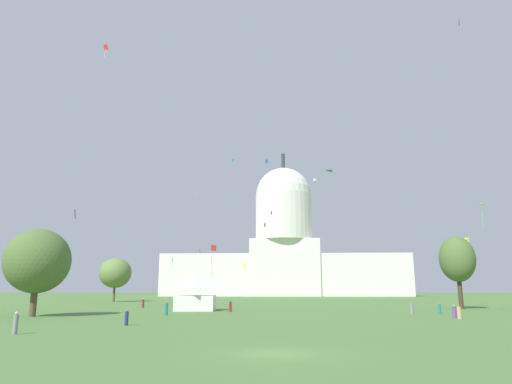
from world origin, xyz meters
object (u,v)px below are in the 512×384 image
tree_east_mid (457,259)px  kite_turquoise_low (172,261)px  kite_pink_high (195,194)px  kite_green_mid (332,173)px  kite_red_low (213,253)px  person_purple_near_tree_west (454,312)px  kite_violet_low (75,214)px  person_tan_edge_west (459,313)px  kite_white_high (315,180)px  event_tent (196,292)px  kite_cyan_high (232,160)px  person_grey_back_center (412,309)px  kite_black_high (459,22)px  kite_gold_low (466,240)px  kite_yellow_low (245,266)px  kite_red_high (106,48)px  kite_lime_low (479,208)px  tree_west_near (38,261)px  kite_blue_high (267,161)px  kite_orange_low (200,252)px  person_maroon_lawn_far_left (143,303)px  person_navy_back_left (127,318)px  capitol_building (284,247)px  kite_magenta_mid (271,213)px  person_teal_near_tree_east (166,309)px  person_grey_mid_center (16,324)px  person_teal_edge_east (440,309)px  person_maroon_deep_crowd (230,307)px

tree_east_mid → kite_turquoise_low: kite_turquoise_low is taller
tree_east_mid → kite_pink_high: bearing=124.9°
kite_green_mid → kite_red_low: 26.88m
person_purple_near_tree_west → kite_violet_low: (-46.61, -1.39, 11.96)m
person_tan_edge_west → kite_white_high: kite_white_high is taller
event_tent → kite_turquoise_low: size_ratio=1.86×
kite_pink_high → kite_cyan_high: 27.86m
person_grey_back_center → kite_white_high: size_ratio=0.53×
kite_black_high → event_tent: bearing=-39.3°
kite_cyan_high → kite_turquoise_low: size_ratio=0.39×
event_tent → kite_gold_low: size_ratio=2.92×
kite_black_high → kite_white_high: bearing=-105.4°
kite_white_high → kite_yellow_low: 86.82m
kite_red_high → kite_lime_low: bearing=48.7°
kite_violet_low → kite_red_low: size_ratio=0.31×
tree_west_near → kite_blue_high: 92.66m
kite_violet_low → kite_orange_low: 99.68m
event_tent → person_maroon_lawn_far_left: (-11.60, 10.43, -2.07)m
person_grey_back_center → kite_blue_high: size_ratio=0.67×
kite_white_high → kite_violet_low: 146.37m
kite_yellow_low → person_navy_back_left: bearing=146.1°
capitol_building → person_grey_back_center: capitol_building is taller
kite_blue_high → kite_yellow_low: (-5.33, -19.84, -33.80)m
kite_red_high → kite_magenta_mid: kite_red_high is taller
kite_cyan_high → kite_black_high: (46.04, -130.00, -17.36)m
kite_turquoise_low → kite_green_mid: bearing=-135.5°
person_maroon_lawn_far_left → kite_green_mid: kite_green_mid is taller
kite_cyan_high → kite_red_low: kite_cyan_high is taller
person_maroon_lawn_far_left → kite_yellow_low: kite_yellow_low is taller
kite_yellow_low → person_teal_near_tree_east: bearing=144.5°
kite_lime_low → kite_black_high: kite_black_high is taller
tree_west_near → kite_lime_low: 63.33m
person_purple_near_tree_west → kite_magenta_mid: size_ratio=0.53×
capitol_building → person_grey_mid_center: capitol_building is taller
kite_lime_low → person_maroon_lawn_far_left: bearing=-128.1°
kite_white_high → kite_magenta_mid: bearing=-139.3°
kite_violet_low → kite_black_high: 59.67m
person_teal_edge_east → person_maroon_deep_crowd: (-29.39, 5.36, 0.06)m
kite_white_high → kite_lime_low: size_ratio=0.83×
capitol_building → person_teal_edge_east: size_ratio=78.14×
person_purple_near_tree_west → person_grey_mid_center: bearing=-167.4°
kite_white_high → person_navy_back_left: bearing=-136.3°
person_navy_back_left → person_tan_edge_west: 37.15m
kite_blue_high → kite_gold_low: 66.26m
person_purple_near_tree_west → kite_cyan_high: bearing=91.4°
tree_west_near → kite_orange_low: size_ratio=3.75×
person_grey_back_center → person_teal_near_tree_east: 33.13m
person_navy_back_left → kite_gold_low: bearing=37.2°
kite_blue_high → kite_violet_low: (-22.45, -82.37, -30.28)m
tree_east_mid → kite_blue_high: (-34.80, 55.70, 34.43)m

